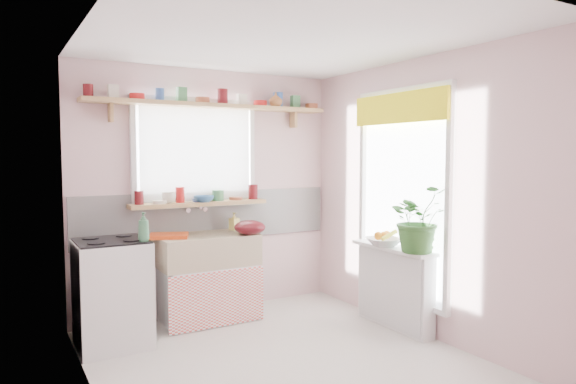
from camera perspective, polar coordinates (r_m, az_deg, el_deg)
room at (r=5.01m, az=1.40°, el=1.19°), size 3.20×3.20×3.20m
sink_unit at (r=5.17m, az=-8.98°, el=-9.29°), size 0.95×0.65×1.11m
cooker at (r=4.68m, az=-18.95°, el=-10.54°), size 0.58×0.58×0.93m
radiator_ledge at (r=5.01m, az=11.76°, el=-10.17°), size 0.22×0.95×0.78m
windowsill at (r=5.23m, az=-9.81°, el=-1.28°), size 1.40×0.22×0.04m
pine_shelf at (r=5.27m, az=-8.36°, el=9.45°), size 2.52×0.24×0.04m
shelf_crockery at (r=5.26m, az=-8.81°, el=10.26°), size 2.47×0.11×0.12m
sill_crockery at (r=5.22m, az=-10.00°, el=-0.47°), size 1.35×0.11×0.12m
dish_tray at (r=4.98m, az=-13.12°, el=-4.76°), size 0.43×0.38×0.04m
colander at (r=5.05m, az=-4.27°, el=-3.93°), size 0.40×0.40×0.14m
jade_plant at (r=4.63m, az=14.28°, el=-2.90°), size 0.60×0.54×0.59m
fruit_bowl at (r=4.91m, az=10.60°, el=-5.48°), size 0.39×0.39×0.08m
herb_pot at (r=4.65m, az=15.45°, el=-5.28°), size 0.12×0.09×0.21m
soap_bottle_sink at (r=5.35m, az=-6.00°, el=-3.25°), size 0.11×0.11×0.18m
sill_cup at (r=5.12m, az=-13.10°, el=-0.62°), size 0.15×0.15×0.11m
sill_bowl at (r=5.18m, az=-9.34°, el=-0.76°), size 0.23×0.23×0.06m
shelf_vase at (r=5.52m, az=-1.38°, el=10.23°), size 0.19×0.19×0.15m
cooker_bottle at (r=4.41m, az=-15.76°, el=-3.74°), size 0.10×0.10×0.24m
fruit at (r=4.91m, az=10.61°, el=-4.76°), size 0.20×0.14×0.10m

